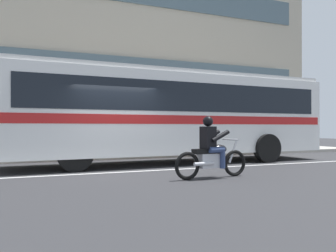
% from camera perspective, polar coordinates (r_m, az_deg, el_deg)
% --- Properties ---
extents(ground_plane, '(60.00, 60.00, 0.00)m').
position_cam_1_polar(ground_plane, '(10.82, -8.52, -7.02)').
color(ground_plane, '#2B2B2D').
extents(sidewalk_curb, '(28.00, 3.80, 0.15)m').
position_cam_1_polar(sidewalk_curb, '(15.78, -13.17, -4.59)').
color(sidewalk_curb, '#A39E93').
rests_on(sidewalk_curb, ground_plane).
extents(lane_center_stripe, '(26.60, 0.14, 0.01)m').
position_cam_1_polar(lane_center_stripe, '(10.25, -7.68, -7.39)').
color(lane_center_stripe, silver).
rests_on(lane_center_stripe, ground_plane).
extents(office_building_facade, '(28.00, 0.89, 11.94)m').
position_cam_1_polar(office_building_facade, '(18.60, -14.40, 14.43)').
color(office_building_facade, '#B2A893').
rests_on(office_building_facade, ground_plane).
extents(transit_bus, '(11.78, 3.04, 3.22)m').
position_cam_1_polar(transit_bus, '(12.70, 0.89, 2.50)').
color(transit_bus, white).
rests_on(transit_bus, ground_plane).
extents(motorcycle_with_rider, '(2.14, 0.64, 1.56)m').
position_cam_1_polar(motorcycle_with_rider, '(9.01, 7.03, -4.21)').
color(motorcycle_with_rider, black).
rests_on(motorcycle_with_rider, ground_plane).
extents(fire_hydrant, '(0.22, 0.30, 0.75)m').
position_cam_1_polar(fire_hydrant, '(16.25, 4.80, -2.90)').
color(fire_hydrant, red).
rests_on(fire_hydrant, sidewalk_curb).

